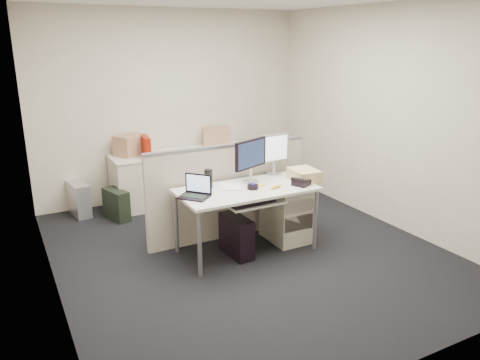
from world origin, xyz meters
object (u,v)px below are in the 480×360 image
laptop (194,187)px  desk_phone (302,182)px  desk (246,194)px  monitor_main (251,161)px

laptop → desk_phone: 1.23m
desk → desk_phone: size_ratio=7.61×
monitor_main → desk: bearing=-151.8°
desk_phone → desk: bearing=138.9°
desk → desk_phone: bearing=-16.7°
laptop → desk_phone: laptop is taller
monitor_main → desk_phone: (0.45, -0.36, -0.21)m
desk → monitor_main: monitor_main is taller
desk → desk_phone: 0.63m
monitor_main → desk_phone: 0.61m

